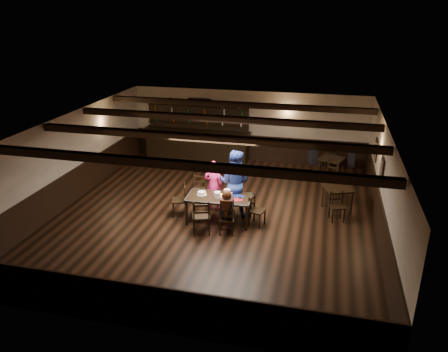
% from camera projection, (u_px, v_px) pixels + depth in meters
% --- Properties ---
extents(ground, '(10.00, 10.00, 0.00)m').
position_uv_depth(ground, '(215.00, 214.00, 12.67)').
color(ground, black).
rests_on(ground, ground).
extents(room_shell, '(9.02, 10.02, 2.71)m').
position_uv_depth(room_shell, '(215.00, 157.00, 12.07)').
color(room_shell, beige).
rests_on(room_shell, ground).
extents(dining_table, '(1.81, 0.96, 0.75)m').
position_uv_depth(dining_table, '(219.00, 199.00, 12.03)').
color(dining_table, black).
rests_on(dining_table, ground).
extents(chair_near_left, '(0.57, 0.56, 0.97)m').
position_uv_depth(chair_near_left, '(201.00, 215.00, 11.38)').
color(chair_near_left, black).
rests_on(chair_near_left, ground).
extents(chair_near_right, '(0.43, 0.41, 0.83)m').
position_uv_depth(chair_near_right, '(227.00, 218.00, 11.40)').
color(chair_near_right, black).
rests_on(chair_near_right, ground).
extents(chair_end_left, '(0.53, 0.54, 0.92)m').
position_uv_depth(chair_end_left, '(182.00, 197.00, 12.47)').
color(chair_end_left, black).
rests_on(chair_end_left, ground).
extents(chair_end_right, '(0.48, 0.49, 0.86)m').
position_uv_depth(chair_end_right, '(255.00, 208.00, 11.93)').
color(chair_end_right, black).
rests_on(chair_end_right, ground).
extents(chair_far_pushed, '(0.43, 0.42, 0.88)m').
position_uv_depth(chair_far_pushed, '(199.00, 186.00, 13.34)').
color(chair_far_pushed, black).
rests_on(chair_far_pushed, ground).
extents(woman_pink, '(0.56, 0.37, 1.52)m').
position_uv_depth(woman_pink, '(213.00, 186.00, 12.73)').
color(woman_pink, '#FC2772').
rests_on(woman_pink, ground).
extents(man_blue, '(1.02, 0.84, 1.93)m').
position_uv_depth(man_blue, '(235.00, 182.00, 12.42)').
color(man_blue, navy).
rests_on(man_blue, ground).
extents(seated_person, '(0.34, 0.51, 0.82)m').
position_uv_depth(seated_person, '(227.00, 205.00, 11.32)').
color(seated_person, black).
rests_on(seated_person, ground).
extents(cake, '(0.27, 0.27, 0.09)m').
position_uv_depth(cake, '(202.00, 193.00, 12.13)').
color(cake, white).
rests_on(cake, dining_table).
extents(plate_stack_a, '(0.18, 0.18, 0.17)m').
position_uv_depth(plate_stack_a, '(217.00, 195.00, 11.92)').
color(plate_stack_a, white).
rests_on(plate_stack_a, dining_table).
extents(plate_stack_b, '(0.17, 0.17, 0.20)m').
position_uv_depth(plate_stack_b, '(227.00, 193.00, 11.99)').
color(plate_stack_b, white).
rests_on(plate_stack_b, dining_table).
extents(tea_light, '(0.05, 0.05, 0.06)m').
position_uv_depth(tea_light, '(221.00, 195.00, 12.07)').
color(tea_light, '#A5A8AD').
rests_on(tea_light, dining_table).
extents(salt_shaker, '(0.04, 0.04, 0.10)m').
position_uv_depth(salt_shaker, '(230.00, 196.00, 11.91)').
color(salt_shaker, silver).
rests_on(salt_shaker, dining_table).
extents(pepper_shaker, '(0.04, 0.04, 0.09)m').
position_uv_depth(pepper_shaker, '(234.00, 198.00, 11.83)').
color(pepper_shaker, '#A5A8AD').
rests_on(pepper_shaker, dining_table).
extents(drink_glass, '(0.07, 0.07, 0.11)m').
position_uv_depth(drink_glass, '(231.00, 194.00, 12.03)').
color(drink_glass, silver).
rests_on(drink_glass, dining_table).
extents(menu_red, '(0.39, 0.35, 0.00)m').
position_uv_depth(menu_red, '(236.00, 200.00, 11.83)').
color(menu_red, maroon).
rests_on(menu_red, dining_table).
extents(menu_blue, '(0.41, 0.37, 0.00)m').
position_uv_depth(menu_blue, '(238.00, 196.00, 12.05)').
color(menu_blue, '#0F1A4C').
rests_on(menu_blue, dining_table).
extents(bar_counter, '(4.22, 0.70, 2.20)m').
position_uv_depth(bar_counter, '(197.00, 140.00, 17.10)').
color(bar_counter, black).
rests_on(bar_counter, ground).
extents(back_table_a, '(0.99, 0.99, 0.75)m').
position_uv_depth(back_table_a, '(338.00, 191.00, 12.67)').
color(back_table_a, black).
rests_on(back_table_a, ground).
extents(back_table_b, '(1.00, 1.00, 0.75)m').
position_uv_depth(back_table_b, '(332.00, 161.00, 15.09)').
color(back_table_b, black).
rests_on(back_table_b, ground).
extents(bg_patron_left, '(0.34, 0.43, 0.78)m').
position_uv_depth(bg_patron_left, '(313.00, 152.00, 15.31)').
color(bg_patron_left, black).
rests_on(bg_patron_left, ground).
extents(bg_patron_right, '(0.22, 0.37, 0.76)m').
position_uv_depth(bg_patron_right, '(352.00, 155.00, 15.03)').
color(bg_patron_right, black).
rests_on(bg_patron_right, ground).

